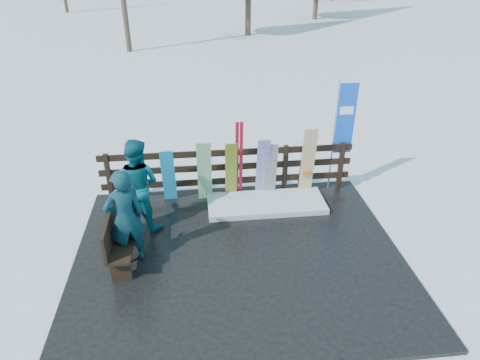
{
  "coord_description": "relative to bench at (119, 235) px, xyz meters",
  "views": [
    {
      "loc": [
        -0.67,
        -6.23,
        5.13
      ],
      "look_at": [
        0.14,
        1.0,
        1.1
      ],
      "focal_mm": 32.0,
      "sensor_mm": 36.0,
      "label": 1
    }
  ],
  "objects": [
    {
      "name": "snowboard_1",
      "position": [
        1.6,
        1.84,
        0.21
      ],
      "size": [
        0.31,
        0.24,
        1.45
      ],
      "primitive_type": "cube",
      "rotation": [
        0.15,
        0.0,
        0.0
      ],
      "color": "silver",
      "rests_on": "deck"
    },
    {
      "name": "deck",
      "position": [
        2.13,
        -0.14,
        -0.56
      ],
      "size": [
        6.0,
        5.0,
        0.08
      ],
      "primitive_type": "cube",
      "color": "black",
      "rests_on": "ground"
    },
    {
      "name": "snow_patch",
      "position": [
        2.91,
        1.46,
        -0.46
      ],
      "size": [
        2.55,
        1.0,
        0.12
      ],
      "primitive_type": "cube",
      "color": "white",
      "rests_on": "deck"
    },
    {
      "name": "snowboard_4",
      "position": [
        3.05,
        1.84,
        0.16
      ],
      "size": [
        0.27,
        0.23,
        1.34
      ],
      "primitive_type": "cube",
      "rotation": [
        0.15,
        0.0,
        0.0
      ],
      "color": "black",
      "rests_on": "deck"
    },
    {
      "name": "person_back",
      "position": [
        0.28,
        1.01,
        0.44
      ],
      "size": [
        1.13,
        1.01,
        1.9
      ],
      "primitive_type": "imported",
      "rotation": [
        0.0,
        0.0,
        2.76
      ],
      "color": "#0D5E69",
      "rests_on": "deck"
    },
    {
      "name": "snowboard_5",
      "position": [
        3.88,
        1.84,
        0.31
      ],
      "size": [
        0.3,
        0.21,
        1.65
      ],
      "primitive_type": "cube",
      "rotation": [
        0.11,
        0.0,
        0.0
      ],
      "color": "silver",
      "rests_on": "deck"
    },
    {
      "name": "snowboard_2",
      "position": [
        2.18,
        1.84,
        0.19
      ],
      "size": [
        0.25,
        0.28,
        1.42
      ],
      "primitive_type": "cube",
      "rotation": [
        0.18,
        0.0,
        0.0
      ],
      "color": "#CBDD26",
      "rests_on": "deck"
    },
    {
      "name": "bench",
      "position": [
        0.0,
        0.0,
        0.0
      ],
      "size": [
        0.41,
        1.5,
        0.97
      ],
      "color": "black",
      "rests_on": "deck"
    },
    {
      "name": "ski_pair_b",
      "position": [
        3.82,
        1.91,
        0.29
      ],
      "size": [
        0.17,
        0.33,
        1.61
      ],
      "color": "black",
      "rests_on": "deck"
    },
    {
      "name": "snowboard_3",
      "position": [
        2.88,
        1.84,
        0.22
      ],
      "size": [
        0.28,
        0.32,
        1.47
      ],
      "primitive_type": "cube",
      "rotation": [
        0.2,
        0.0,
        0.0
      ],
      "color": "silver",
      "rests_on": "deck"
    },
    {
      "name": "ski_pair_a",
      "position": [
        2.36,
        1.91,
        0.41
      ],
      "size": [
        0.16,
        0.25,
        1.86
      ],
      "color": "#AD1528",
      "rests_on": "deck"
    },
    {
      "name": "ground",
      "position": [
        2.13,
        -0.14,
        -0.6
      ],
      "size": [
        700.0,
        700.0,
        0.0
      ],
      "primitive_type": "plane",
      "color": "white",
      "rests_on": "ground"
    },
    {
      "name": "rental_flag",
      "position": [
        4.67,
        2.11,
        1.09
      ],
      "size": [
        0.45,
        0.04,
        2.6
      ],
      "color": "silver",
      "rests_on": "deck"
    },
    {
      "name": "fence",
      "position": [
        2.13,
        2.06,
        0.14
      ],
      "size": [
        5.6,
        0.1,
        1.15
      ],
      "color": "black",
      "rests_on": "deck"
    },
    {
      "name": "person_front",
      "position": [
        0.18,
        -0.1,
        0.41
      ],
      "size": [
        0.79,
        0.67,
        1.85
      ],
      "primitive_type": "imported",
      "rotation": [
        0.0,
        0.0,
        3.55
      ],
      "color": "#0E4B43",
      "rests_on": "deck"
    },
    {
      "name": "snowboard_0",
      "position": [
        0.83,
        1.84,
        0.15
      ],
      "size": [
        0.29,
        0.35,
        1.33
      ],
      "primitive_type": "cube",
      "rotation": [
        0.24,
        0.0,
        0.0
      ],
      "color": "#179DD4",
      "rests_on": "deck"
    }
  ]
}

